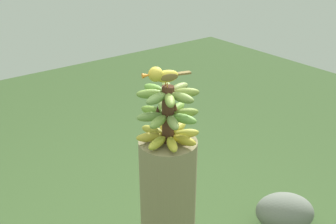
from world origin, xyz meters
TOP-DOWN VIEW (x-y plane):
  - banana_bunch at (-0.00, -0.00)m, footprint 0.27×0.27m
  - perched_bird at (0.03, -0.01)m, footprint 0.20×0.08m
  - garden_rock at (-0.96, -0.01)m, footprint 0.46×0.45m

SIDE VIEW (x-z plane):
  - garden_rock at x=-0.96m, z-range 0.00..0.25m
  - banana_bunch at x=0.00m, z-range 0.98..1.23m
  - perched_bird at x=0.03m, z-range 1.24..1.33m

